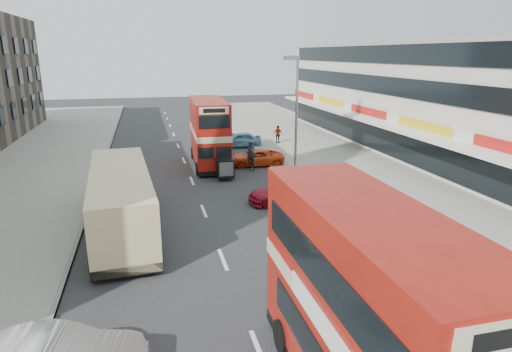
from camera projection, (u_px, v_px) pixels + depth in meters
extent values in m
cube|color=#28282B|center=(192.00, 181.00, 29.38)|extent=(12.00, 90.00, 0.01)
cube|color=gray|center=(355.00, 169.00, 32.19)|extent=(12.00, 90.00, 0.15)
cube|color=gray|center=(96.00, 186.00, 27.93)|extent=(0.20, 90.00, 0.16)
cube|color=gray|center=(279.00, 174.00, 30.80)|extent=(0.20, 90.00, 0.16)
cube|color=beige|center=(440.00, 102.00, 34.74)|extent=(8.00, 46.00, 9.00)
cube|color=black|center=(391.00, 141.00, 34.57)|extent=(0.10, 44.00, 2.40)
cube|color=gray|center=(446.00, 42.00, 33.50)|extent=(8.20, 46.20, 0.40)
cube|color=white|center=(383.00, 124.00, 33.99)|extent=(1.80, 44.00, 0.20)
cylinder|color=slate|center=(296.00, 122.00, 27.99)|extent=(0.16, 0.16, 8.00)
cube|color=slate|center=(292.00, 58.00, 26.81)|extent=(1.00, 0.20, 0.25)
cube|color=beige|center=(366.00, 308.00, 9.87)|extent=(2.47, 7.81, 0.44)
cube|color=maroon|center=(369.00, 261.00, 9.56)|extent=(2.43, 7.77, 2.04)
cube|color=maroon|center=(373.00, 214.00, 9.26)|extent=(2.45, 7.79, 0.24)
cube|color=black|center=(210.00, 161.00, 33.52)|extent=(2.70, 7.65, 0.33)
cube|color=maroon|center=(209.00, 146.00, 33.21)|extent=(2.68, 7.65, 2.08)
cube|color=beige|center=(209.00, 131.00, 32.89)|extent=(2.72, 7.69, 0.43)
cube|color=maroon|center=(209.00, 116.00, 32.59)|extent=(2.68, 7.65, 1.98)
cube|color=maroon|center=(208.00, 101.00, 32.30)|extent=(2.70, 7.67, 0.24)
cube|color=black|center=(225.00, 168.00, 29.40)|extent=(1.18, 1.18, 1.23)
cube|color=black|center=(123.00, 222.00, 21.06)|extent=(3.32, 10.61, 0.42)
cube|color=#CFBE86|center=(121.00, 199.00, 20.74)|extent=(3.30, 10.61, 2.72)
imported|color=maroon|center=(286.00, 191.00, 25.08)|extent=(4.54, 2.08, 1.29)
imported|color=#DE4316|center=(256.00, 158.00, 33.31)|extent=(4.46, 2.37, 1.20)
imported|color=#5B94B7|center=(239.00, 140.00, 39.78)|extent=(4.04, 1.73, 1.36)
imported|color=gray|center=(352.00, 182.00, 25.58)|extent=(0.74, 0.72, 1.67)
imported|color=gray|center=(278.00, 134.00, 40.93)|extent=(1.00, 0.54, 1.63)
imported|color=gray|center=(251.00, 164.00, 32.22)|extent=(0.64, 1.58, 0.81)
imported|color=black|center=(251.00, 153.00, 32.00)|extent=(0.65, 0.45, 1.72)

